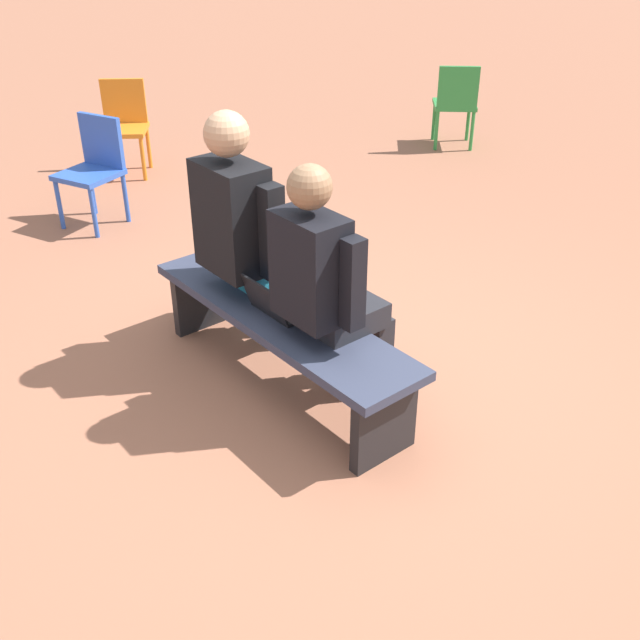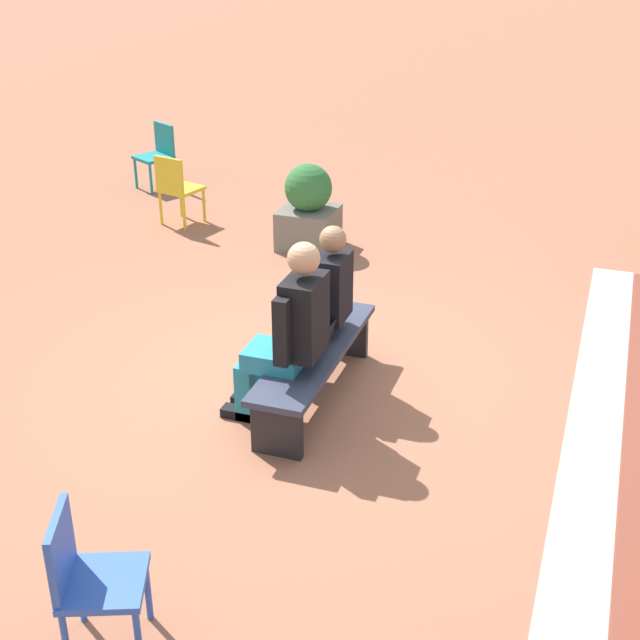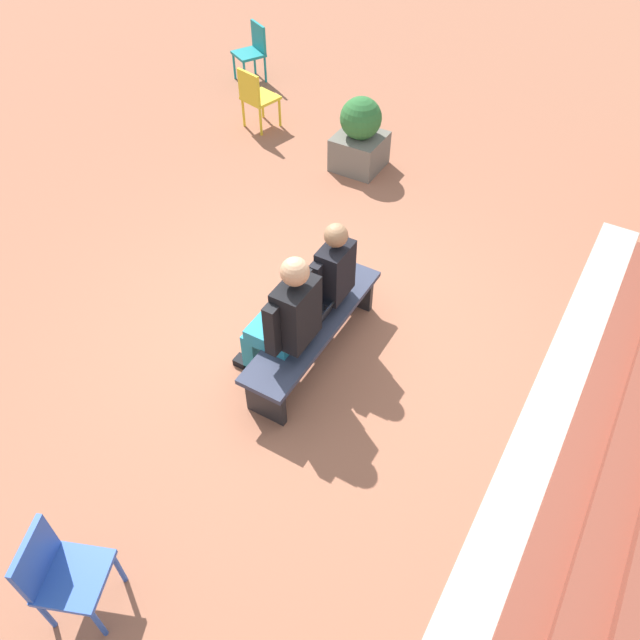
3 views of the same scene
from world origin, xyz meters
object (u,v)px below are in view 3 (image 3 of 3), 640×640
person_student (325,277)px  bench (314,329)px  laptop (315,318)px  plastic_chair_near_bench_left (256,96)px  planter (360,136)px  person_adult (285,318)px  plastic_chair_foreground (253,49)px  plastic_chair_near_bench_right (60,572)px

person_student → bench: bearing=12.3°
laptop → plastic_chair_near_bench_left: plastic_chair_near_bench_left is taller
laptop → person_student: bearing=-165.5°
planter → person_adult: bearing=17.6°
bench → plastic_chair_foreground: 5.90m
laptop → person_adult: bearing=-13.9°
bench → plastic_chair_near_bench_right: bearing=-5.3°
person_adult → laptop: 0.43m
person_adult → planter: (-3.44, -1.09, -0.32)m
plastic_chair_near_bench_left → plastic_chair_foreground: (-1.25, -0.92, 0.00)m
person_student → person_adult: bearing=-0.5°
person_adult → plastic_chair_foreground: bearing=-142.7°
person_student → laptop: bearing=14.5°
person_adult → planter: person_adult is taller
laptop → plastic_chair_near_bench_left: 4.35m
bench → plastic_chair_near_bench_left: plastic_chair_near_bench_left is taller
plastic_chair_near_bench_left → plastic_chair_near_bench_right: (6.02, 2.61, 0.00)m
bench → planter: size_ratio=1.91×
plastic_chair_near_bench_left → person_student: bearing=43.3°
plastic_chair_foreground → planter: size_ratio=0.89×
plastic_chair_near_bench_left → plastic_chair_foreground: 1.55m
plastic_chair_near_bench_left → bench: bearing=41.1°
plastic_chair_foreground → person_adult: bearing=37.3°
planter → plastic_chair_foreground: bearing=-118.7°
plastic_chair_near_bench_left → planter: 1.71m
bench → plastic_chair_near_bench_left: size_ratio=2.14×
laptop → plastic_chair_near_bench_left: size_ratio=0.38×
plastic_chair_near_bench_left → planter: bearing=84.1°
laptop → planter: size_ratio=0.34×
laptop → planter: (-3.10, -1.17, -0.06)m
laptop → planter: planter is taller
plastic_chair_near_bench_left → planter: planter is taller
person_student → plastic_chair_near_bench_left: bearing=-136.7°
person_adult → laptop: (-0.34, 0.08, -0.25)m
person_adult → plastic_chair_near_bench_right: size_ratio=1.71×
planter → laptop: bearing=20.8°
bench → person_adult: size_ratio=1.26×
person_adult → plastic_chair_near_bench_left: 4.57m
bench → planter: planter is taller
plastic_chair_near_bench_left → laptop: bearing=41.3°
bench → plastic_chair_foreground: size_ratio=2.14×
person_student → plastic_chair_near_bench_right: size_ratio=1.58×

